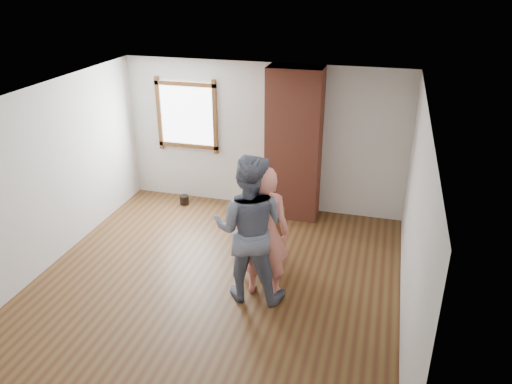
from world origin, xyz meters
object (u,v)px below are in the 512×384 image
stoneware_crock (259,201)px  side_table (260,244)px  dining_chair_left (264,237)px  person_pink (264,232)px  dining_chair_right (259,224)px  man (249,229)px

stoneware_crock → side_table: size_ratio=0.76×
dining_chair_left → side_table: 0.20m
person_pink → dining_chair_left: bearing=-83.6°
person_pink → dining_chair_right: bearing=-78.4°
dining_chair_left → person_pink: size_ratio=0.56×
dining_chair_left → dining_chair_right: 0.48m
person_pink → side_table: bearing=-77.0°
dining_chair_right → dining_chair_left: bearing=-82.7°
side_table → man: man is taller
dining_chair_left → person_pink: bearing=-62.3°
side_table → person_pink: person_pink is taller
stoneware_crock → dining_chair_left: size_ratio=0.45×
dining_chair_left → dining_chair_right: size_ratio=1.09×
side_table → person_pink: (0.20, -0.55, 0.51)m
dining_chair_left → person_pink: 0.60m
dining_chair_right → person_pink: bearing=-88.0°
dining_chair_left → man: bearing=-80.7°
dining_chair_right → side_table: (0.11, -0.36, -0.12)m
side_table → man: (0.03, -0.65, 0.60)m
stoneware_crock → dining_chair_left: 1.92m
dining_chair_left → dining_chair_right: dining_chair_left is taller
dining_chair_left → stoneware_crock: bearing=121.4°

